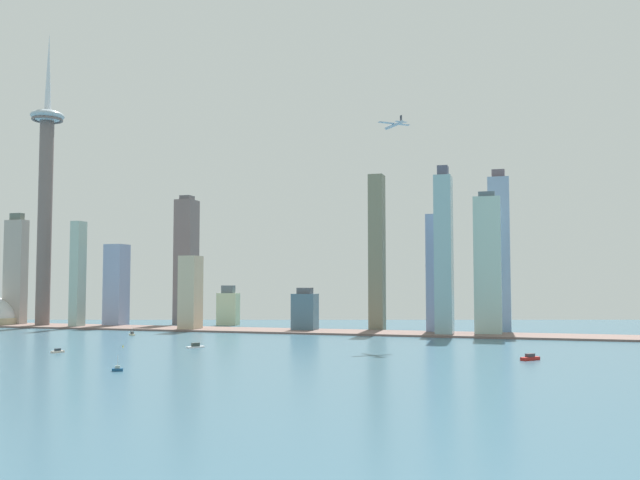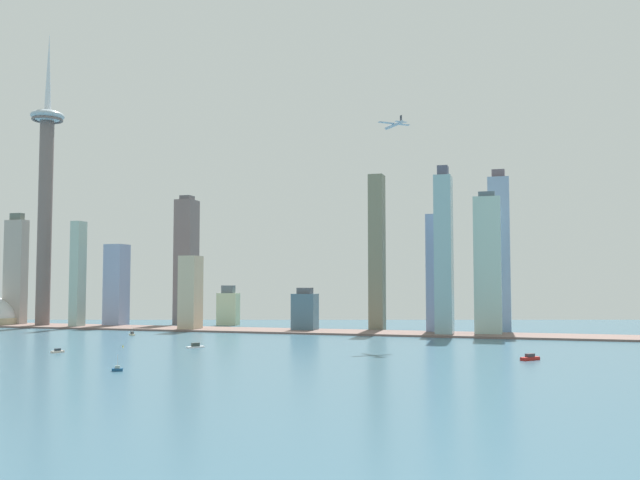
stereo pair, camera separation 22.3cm
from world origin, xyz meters
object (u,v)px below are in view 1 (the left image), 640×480
channel_buoy_1 (123,346)px  skyscraper_4 (228,307)px  skyscraper_0 (444,253)px  skyscraper_7 (186,261)px  skyscraper_10 (190,293)px  skyscraper_1 (435,273)px  boat_2 (118,369)px  boat_1 (530,358)px  boat_4 (132,334)px  skyscraper_2 (78,274)px  skyscraper_9 (377,252)px  skyscraper_11 (499,253)px  boat_5 (195,346)px  observation_tower (46,184)px  airplane (394,125)px  skyscraper_6 (16,271)px  skyscraper_5 (488,265)px  boat_6 (58,351)px  skyscraper_8 (116,285)px  skyscraper_3 (305,311)px

channel_buoy_1 → skyscraper_4: bearing=97.5°
skyscraper_0 → skyscraper_7: bearing=164.1°
skyscraper_10 → channel_buoy_1: (40.32, -198.58, -41.25)m
skyscraper_1 → boat_2: skyscraper_1 is taller
skyscraper_10 → boat_1: skyscraper_10 is taller
boat_2 → boat_4: bearing=96.1°
skyscraper_2 → skyscraper_9: (356.15, 51.99, 24.16)m
skyscraper_11 → boat_5: bearing=-132.7°
observation_tower → skyscraper_9: size_ratio=2.09×
skyscraper_1 → skyscraper_11: (66.81, 26.70, 22.45)m
airplane → skyscraper_7: bearing=19.8°
skyscraper_6 → boat_5: (358.96, -207.56, -67.10)m
skyscraper_0 → boat_5: 278.56m
skyscraper_6 → skyscraper_10: (257.82, -21.25, -26.38)m
skyscraper_9 → boat_1: size_ratio=12.27×
skyscraper_5 → boat_6: size_ratio=14.23×
skyscraper_2 → channel_buoy_1: skyscraper_2 is taller
observation_tower → skyscraper_4: (206.40, 93.60, -153.85)m
skyscraper_1 → skyscraper_7: size_ratio=0.93×
skyscraper_2 → skyscraper_11: skyscraper_11 is taller
skyscraper_7 → airplane: (307.71, -173.00, 121.72)m
skyscraper_2 → boat_1: 560.56m
skyscraper_9 → skyscraper_10: size_ratio=2.09×
skyscraper_2 → boat_6: size_ratio=12.33×
boat_6 → channel_buoy_1: boat_6 is taller
skyscraper_4 → boat_2: size_ratio=4.97×
boat_1 → boat_6: boat_1 is taller
skyscraper_1 → boat_4: skyscraper_1 is taller
skyscraper_1 → skyscraper_10: size_ratio=1.86×
skyscraper_2 → skyscraper_10: 153.24m
skyscraper_7 → skyscraper_8: bearing=-132.1°
skyscraper_2 → boat_1: bearing=-21.5°
skyscraper_2 → boat_2: size_ratio=12.61×
skyscraper_5 → boat_1: size_ratio=10.29×
skyscraper_3 → skyscraper_9: 104.98m
skyscraper_5 → skyscraper_6: bearing=179.7°
skyscraper_5 → skyscraper_10: bearing=-176.7°
skyscraper_2 → boat_5: bearing=-36.8°
boat_1 → skyscraper_9: bearing=-105.7°
skyscraper_2 → boat_4: 165.06m
skyscraper_11 → boat_6: skyscraper_11 is taller
skyscraper_1 → boat_1: skyscraper_1 is taller
skyscraper_5 → skyscraper_9: (-123.29, 35.93, 15.95)m
observation_tower → skyscraper_10: bearing=-2.5°
skyscraper_9 → boat_2: skyscraper_9 is taller
skyscraper_4 → skyscraper_11: bearing=-5.5°
boat_1 → skyscraper_5: bearing=-128.0°
skyscraper_1 → skyscraper_8: skyscraper_1 is taller
skyscraper_1 → skyscraper_5: skyscraper_1 is taller
observation_tower → skyscraper_5: 543.73m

